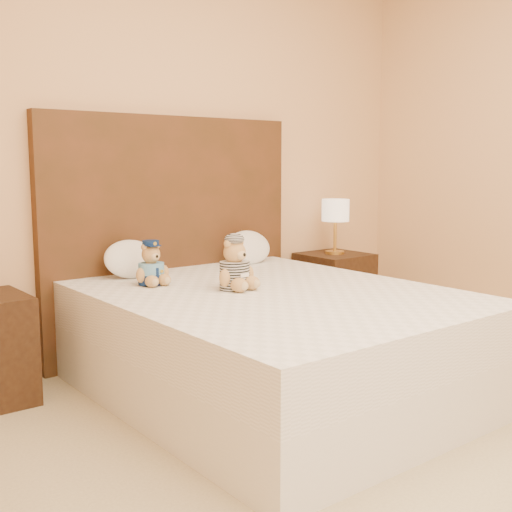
{
  "coord_description": "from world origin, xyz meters",
  "views": [
    {
      "loc": [
        -2.09,
        -1.31,
        1.21
      ],
      "look_at": [
        0.08,
        1.45,
        0.7
      ],
      "focal_mm": 45.0,
      "sensor_mm": 36.0,
      "label": 1
    }
  ],
  "objects_px": {
    "nightstand_right": "(334,290)",
    "pillow_left": "(131,257)",
    "teddy_police": "(151,263)",
    "pillow_right": "(249,246)",
    "teddy_prisoner": "(235,264)",
    "lamp": "(335,213)",
    "bed": "(273,343)"
  },
  "relations": [
    {
      "from": "teddy_police",
      "to": "pillow_left",
      "type": "bearing_deg",
      "value": 83.23
    },
    {
      "from": "bed",
      "to": "teddy_police",
      "type": "bearing_deg",
      "value": 126.74
    },
    {
      "from": "lamp",
      "to": "teddy_police",
      "type": "xyz_separation_m",
      "value": [
        -1.66,
        -0.25,
        -0.18
      ]
    },
    {
      "from": "teddy_police",
      "to": "teddy_prisoner",
      "type": "relative_size",
      "value": 0.88
    },
    {
      "from": "bed",
      "to": "pillow_left",
      "type": "relative_size",
      "value": 5.95
    },
    {
      "from": "teddy_police",
      "to": "teddy_prisoner",
      "type": "height_order",
      "value": "teddy_prisoner"
    },
    {
      "from": "nightstand_right",
      "to": "teddy_police",
      "type": "bearing_deg",
      "value": -171.44
    },
    {
      "from": "nightstand_right",
      "to": "pillow_left",
      "type": "xyz_separation_m",
      "value": [
        -1.64,
        0.03,
        0.39
      ]
    },
    {
      "from": "lamp",
      "to": "teddy_prisoner",
      "type": "bearing_deg",
      "value": -155.36
    },
    {
      "from": "pillow_left",
      "to": "pillow_right",
      "type": "bearing_deg",
      "value": 0.0
    },
    {
      "from": "lamp",
      "to": "pillow_left",
      "type": "height_order",
      "value": "lamp"
    },
    {
      "from": "teddy_prisoner",
      "to": "pillow_left",
      "type": "bearing_deg",
      "value": 103.65
    },
    {
      "from": "teddy_police",
      "to": "pillow_right",
      "type": "bearing_deg",
      "value": 15.55
    },
    {
      "from": "teddy_prisoner",
      "to": "pillow_left",
      "type": "height_order",
      "value": "teddy_prisoner"
    },
    {
      "from": "teddy_police",
      "to": "pillow_right",
      "type": "relative_size",
      "value": 0.72
    },
    {
      "from": "lamp",
      "to": "pillow_left",
      "type": "distance_m",
      "value": 1.65
    },
    {
      "from": "pillow_right",
      "to": "teddy_prisoner",
      "type": "bearing_deg",
      "value": -132.4
    },
    {
      "from": "bed",
      "to": "teddy_police",
      "type": "relative_size",
      "value": 8.3
    },
    {
      "from": "nightstand_right",
      "to": "teddy_police",
      "type": "height_order",
      "value": "teddy_police"
    },
    {
      "from": "nightstand_right",
      "to": "teddy_police",
      "type": "relative_size",
      "value": 2.28
    },
    {
      "from": "nightstand_right",
      "to": "pillow_left",
      "type": "bearing_deg",
      "value": 178.95
    },
    {
      "from": "lamp",
      "to": "teddy_prisoner",
      "type": "distance_m",
      "value": 1.52
    },
    {
      "from": "teddy_police",
      "to": "pillow_right",
      "type": "height_order",
      "value": "teddy_police"
    },
    {
      "from": "lamp",
      "to": "teddy_police",
      "type": "distance_m",
      "value": 1.69
    },
    {
      "from": "pillow_left",
      "to": "pillow_right",
      "type": "relative_size",
      "value": 1.01
    },
    {
      "from": "bed",
      "to": "nightstand_right",
      "type": "distance_m",
      "value": 1.48
    },
    {
      "from": "teddy_prisoner",
      "to": "nightstand_right",
      "type": "bearing_deg",
      "value": 16.8
    },
    {
      "from": "nightstand_right",
      "to": "teddy_police",
      "type": "xyz_separation_m",
      "value": [
        -1.66,
        -0.25,
        0.4
      ]
    },
    {
      "from": "lamp",
      "to": "pillow_left",
      "type": "relative_size",
      "value": 1.19
    },
    {
      "from": "lamp",
      "to": "teddy_prisoner",
      "type": "height_order",
      "value": "lamp"
    },
    {
      "from": "nightstand_right",
      "to": "pillow_left",
      "type": "relative_size",
      "value": 1.64
    },
    {
      "from": "bed",
      "to": "nightstand_right",
      "type": "relative_size",
      "value": 3.64
    }
  ]
}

